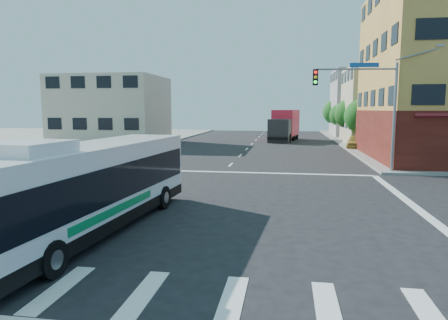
# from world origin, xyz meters

# --- Properties ---
(ground) EXTENTS (120.00, 120.00, 0.00)m
(ground) POSITION_xyz_m (0.00, 0.00, 0.00)
(ground) COLOR black
(ground) RESTS_ON ground
(sidewalk_nw) EXTENTS (50.00, 50.00, 0.15)m
(sidewalk_nw) POSITION_xyz_m (-35.00, 35.00, 0.07)
(sidewalk_nw) COLOR gray
(sidewalk_nw) RESTS_ON ground
(building_east_near) EXTENTS (12.06, 10.06, 9.00)m
(building_east_near) POSITION_xyz_m (16.98, 33.98, 4.51)
(building_east_near) COLOR #BCB090
(building_east_near) RESTS_ON ground
(building_east_far) EXTENTS (12.06, 10.06, 10.00)m
(building_east_far) POSITION_xyz_m (16.98, 47.98, 5.01)
(building_east_far) COLOR #AAA9A5
(building_east_far) RESTS_ON ground
(building_west) EXTENTS (12.06, 10.06, 8.00)m
(building_west) POSITION_xyz_m (-17.02, 29.98, 4.01)
(building_west) COLOR #BFB99F
(building_west) RESTS_ON ground
(signal_mast_ne) EXTENTS (7.91, 1.13, 8.07)m
(signal_mast_ne) POSITION_xyz_m (9.08, 10.62, 4.98)
(signal_mast_ne) COLOR gray
(signal_mast_ne) RESTS_ON ground
(street_tree_a) EXTENTS (3.60, 3.60, 5.53)m
(street_tree_a) POSITION_xyz_m (11.90, 27.92, 3.59)
(street_tree_a) COLOR #3B2615
(street_tree_a) RESTS_ON ground
(street_tree_b) EXTENTS (3.80, 3.80, 5.79)m
(street_tree_b) POSITION_xyz_m (11.90, 35.92, 3.75)
(street_tree_b) COLOR #3B2615
(street_tree_b) RESTS_ON ground
(street_tree_c) EXTENTS (3.40, 3.40, 5.29)m
(street_tree_c) POSITION_xyz_m (11.90, 43.92, 3.46)
(street_tree_c) COLOR #3B2615
(street_tree_c) RESTS_ON ground
(street_tree_d) EXTENTS (4.00, 4.00, 6.03)m
(street_tree_d) POSITION_xyz_m (11.90, 51.92, 3.88)
(street_tree_d) COLOR #3B2615
(street_tree_d) RESTS_ON ground
(transit_bus) EXTENTS (3.25, 11.18, 3.27)m
(transit_bus) POSITION_xyz_m (-2.29, -3.90, 1.60)
(transit_bus) COLOR black
(transit_bus) RESTS_ON ground
(box_truck) EXTENTS (4.03, 9.18, 4.00)m
(box_truck) POSITION_xyz_m (3.72, 36.57, 1.94)
(box_truck) COLOR #232327
(box_truck) RESTS_ON ground
(parked_car) EXTENTS (2.43, 4.42, 1.43)m
(parked_car) POSITION_xyz_m (11.13, 27.07, 0.71)
(parked_car) COLOR gold
(parked_car) RESTS_ON ground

